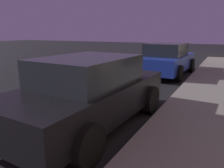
{
  "coord_description": "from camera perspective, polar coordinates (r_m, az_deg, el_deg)",
  "views": [
    {
      "loc": [
        5.3,
        0.56,
        1.9
      ],
      "look_at": [
        4.14,
        2.74,
        1.31
      ],
      "focal_mm": 34.81,
      "sensor_mm": 36.0,
      "label": 1
    }
  ],
  "objects": [
    {
      "name": "car_black",
      "position": [
        4.5,
        -6.0,
        -2.0
      ],
      "size": [
        2.09,
        4.09,
        1.43
      ],
      "color": "black",
      "rests_on": "ground"
    },
    {
      "name": "car_blue",
      "position": [
        10.22,
        14.11,
        6.3
      ],
      "size": [
        2.07,
        4.11,
        1.43
      ],
      "color": "navy",
      "rests_on": "ground"
    }
  ]
}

